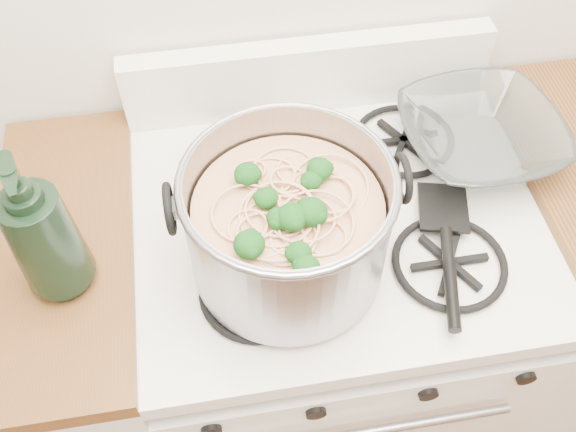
{
  "coord_description": "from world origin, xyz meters",
  "views": [
    {
      "loc": [
        -0.21,
        0.56,
        1.86
      ],
      "look_at": [
        -0.11,
        1.16,
        1.05
      ],
      "focal_mm": 40.0,
      "sensor_mm": 36.0,
      "label": 1
    }
  ],
  "objects": [
    {
      "name": "gas_range",
      "position": [
        0.0,
        1.26,
        0.44
      ],
      "size": [
        0.76,
        0.66,
        0.92
      ],
      "color": "white",
      "rests_on": "ground"
    },
    {
      "name": "counter_left",
      "position": [
        -0.51,
        1.26,
        0.46
      ],
      "size": [
        0.25,
        0.65,
        0.92
      ],
      "color": "silver",
      "rests_on": "ground"
    },
    {
      "name": "stock_pot",
      "position": [
        -0.11,
        1.16,
        1.03
      ],
      "size": [
        0.37,
        0.34,
        0.23
      ],
      "color": "gray",
      "rests_on": "gas_range"
    },
    {
      "name": "spatula",
      "position": [
        0.19,
        1.22,
        0.94
      ],
      "size": [
        0.36,
        0.37,
        0.02
      ],
      "primitive_type": null,
      "rotation": [
        0.0,
        0.0,
        -0.24
      ],
      "color": "black",
      "rests_on": "gas_range"
    },
    {
      "name": "glass_bowl",
      "position": [
        0.3,
        1.36,
        0.94
      ],
      "size": [
        0.13,
        0.13,
        0.03
      ],
      "primitive_type": "imported",
      "rotation": [
        0.0,
        0.0,
        0.08
      ],
      "color": "white",
      "rests_on": "gas_range"
    },
    {
      "name": "bottle",
      "position": [
        -0.49,
        1.19,
        1.07
      ],
      "size": [
        0.14,
        0.14,
        0.3
      ],
      "primitive_type": "imported",
      "rotation": [
        0.0,
        0.0,
        0.26
      ],
      "color": "black",
      "rests_on": "counter_left"
    }
  ]
}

